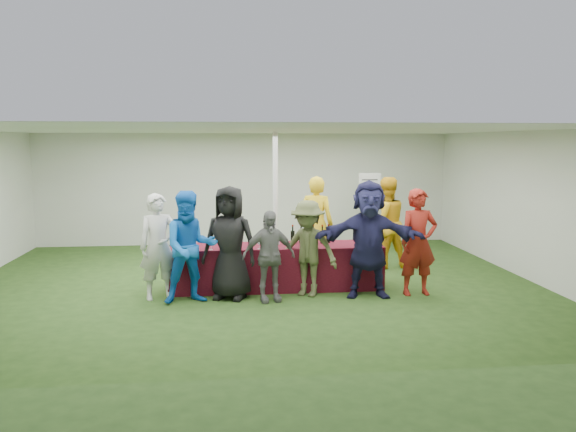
{
  "coord_description": "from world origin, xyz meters",
  "views": [
    {
      "loc": [
        -0.4,
        -9.72,
        2.51
      ],
      "look_at": [
        0.59,
        -0.34,
        1.25
      ],
      "focal_mm": 35.0,
      "sensor_mm": 36.0,
      "label": 1
    }
  ],
  "objects": [
    {
      "name": "wine_list_sign",
      "position": [
        2.76,
        2.65,
        1.32
      ],
      "size": [
        0.5,
        0.03,
        1.8
      ],
      "color": "slate",
      "rests_on": "ground"
    },
    {
      "name": "bar_towel",
      "position": [
        2.0,
        -0.29,
        0.77
      ],
      "size": [
        0.25,
        0.18,
        0.03
      ],
      "primitive_type": "cube",
      "color": "white",
      "rests_on": "serving_table"
    },
    {
      "name": "customer_6",
      "position": [
        2.66,
        -0.98,
        0.87
      ],
      "size": [
        0.67,
        0.47,
        1.75
      ],
      "primitive_type": "imported",
      "rotation": [
        0.0,
        0.0,
        0.08
      ],
      "color": "maroon",
      "rests_on": "ground"
    },
    {
      "name": "wine_bottles",
      "position": [
        1.0,
        -0.2,
        0.87
      ],
      "size": [
        0.7,
        0.14,
        0.32
      ],
      "color": "black",
      "rests_on": "serving_table"
    },
    {
      "name": "staff_back",
      "position": [
        2.68,
        1.04,
        0.91
      ],
      "size": [
        0.99,
        0.84,
        1.81
      ],
      "primitive_type": "imported",
      "rotation": [
        0.0,
        0.0,
        3.33
      ],
      "color": "yellow",
      "rests_on": "ground"
    },
    {
      "name": "ground",
      "position": [
        0.0,
        0.0,
        0.0
      ],
      "size": [
        60.0,
        60.0,
        0.0
      ],
      "primitive_type": "plane",
      "color": "#284719",
      "rests_on": "ground"
    },
    {
      "name": "dump_bucket",
      "position": [
        1.92,
        -0.56,
        0.84
      ],
      "size": [
        0.23,
        0.23,
        0.18
      ],
      "primitive_type": "cylinder",
      "color": "slate",
      "rests_on": "serving_table"
    },
    {
      "name": "customer_2",
      "position": [
        -0.4,
        -0.87,
        0.91
      ],
      "size": [
        1.02,
        0.83,
        1.81
      ],
      "primitive_type": "imported",
      "rotation": [
        0.0,
        0.0,
        -0.33
      ],
      "color": "black",
      "rests_on": "ground"
    },
    {
      "name": "serving_table",
      "position": [
        0.39,
        -0.34,
        0.38
      ],
      "size": [
        3.6,
        0.8,
        0.75
      ],
      "primitive_type": "cube",
      "color": "maroon",
      "rests_on": "ground"
    },
    {
      "name": "water_bottle",
      "position": [
        0.42,
        -0.26,
        0.85
      ],
      "size": [
        0.07,
        0.07,
        0.23
      ],
      "color": "silver",
      "rests_on": "serving_table"
    },
    {
      "name": "tent",
      "position": [
        0.5,
        1.2,
        1.35
      ],
      "size": [
        10.0,
        10.0,
        10.0
      ],
      "color": "white",
      "rests_on": "ground"
    },
    {
      "name": "staff_pourer",
      "position": [
        1.27,
        0.91,
        0.92
      ],
      "size": [
        0.79,
        0.66,
        1.85
      ],
      "primitive_type": "imported",
      "rotation": [
        0.0,
        0.0,
        2.77
      ],
      "color": "yellow",
      "rests_on": "ground"
    },
    {
      "name": "customer_3",
      "position": [
        0.2,
        -1.11,
        0.72
      ],
      "size": [
        0.9,
        0.51,
        1.45
      ],
      "primitive_type": "imported",
      "rotation": [
        0.0,
        0.0,
        0.2
      ],
      "color": "slate",
      "rests_on": "ground"
    },
    {
      "name": "customer_0",
      "position": [
        -1.53,
        -0.78,
        0.85
      ],
      "size": [
        0.71,
        0.57,
        1.69
      ],
      "primitive_type": "imported",
      "rotation": [
        0.0,
        0.0,
        0.3
      ],
      "color": "silver",
      "rests_on": "ground"
    },
    {
      "name": "wine_glasses",
      "position": [
        -0.52,
        -0.61,
        0.86
      ],
      "size": [
        1.17,
        0.15,
        0.16
      ],
      "color": "silver",
      "rests_on": "serving_table"
    },
    {
      "name": "customer_5",
      "position": [
        1.82,
        -1.01,
        0.95
      ],
      "size": [
        1.81,
        0.76,
        1.89
      ],
      "primitive_type": "imported",
      "rotation": [
        0.0,
        0.0,
        -0.12
      ],
      "color": "#1C1C43",
      "rests_on": "ground"
    },
    {
      "name": "customer_4",
      "position": [
        0.85,
        -0.85,
        0.78
      ],
      "size": [
        1.17,
        1.0,
        1.57
      ],
      "primitive_type": "imported",
      "rotation": [
        0.0,
        0.0,
        -0.5
      ],
      "color": "#4A512D",
      "rests_on": "ground"
    },
    {
      "name": "customer_1",
      "position": [
        -1.01,
        -1.06,
        0.88
      ],
      "size": [
        0.98,
        0.84,
        1.76
      ],
      "primitive_type": "imported",
      "rotation": [
        0.0,
        0.0,
        0.23
      ],
      "color": "blue",
      "rests_on": "ground"
    }
  ]
}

